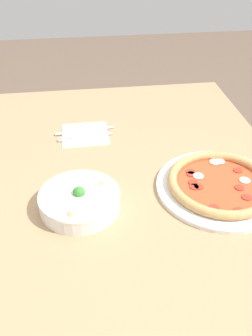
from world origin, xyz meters
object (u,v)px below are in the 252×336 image
at_px(pizza, 220,184).
at_px(knife, 87,130).
at_px(fork, 86,137).
at_px(bowl, 80,199).

relative_size(pizza, knife, 1.71).
relative_size(fork, knife, 0.90).
xyz_separation_m(pizza, fork, (0.33, 0.36, -0.01)).
relative_size(bowl, fork, 1.14).
bearing_deg(bowl, knife, -5.58).
xyz_separation_m(bowl, knife, (0.40, -0.04, -0.02)).
height_order(bowl, fork, bowl).
relative_size(pizza, fork, 1.90).
distance_m(bowl, knife, 0.40).
bearing_deg(fork, knife, -105.46).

